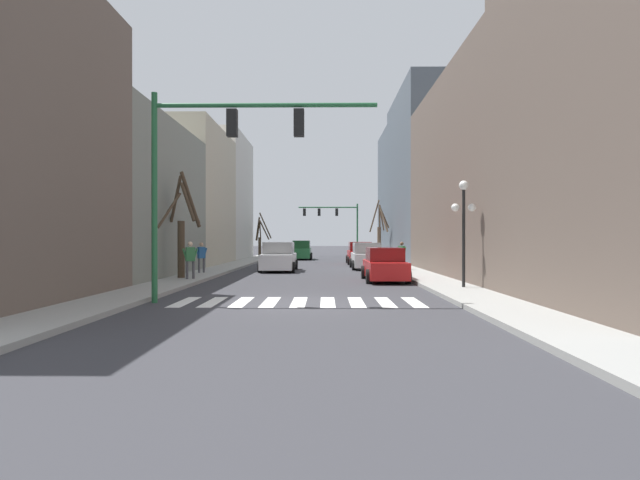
# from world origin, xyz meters

# --- Properties ---
(ground_plane) EXTENTS (240.00, 240.00, 0.00)m
(ground_plane) POSITION_xyz_m (0.00, 0.00, 0.00)
(ground_plane) COLOR #38383D
(sidewalk_left) EXTENTS (2.02, 90.00, 0.15)m
(sidewalk_left) POSITION_xyz_m (-5.74, 0.00, 0.07)
(sidewalk_left) COLOR #9E9E99
(sidewalk_left) RESTS_ON ground_plane
(sidewalk_right) EXTENTS (2.02, 90.00, 0.15)m
(sidewalk_right) POSITION_xyz_m (5.74, 0.00, 0.07)
(sidewalk_right) COLOR #9E9E99
(sidewalk_right) RESTS_ON ground_plane
(building_row_left) EXTENTS (6.00, 43.16, 11.66)m
(building_row_left) POSITION_xyz_m (-9.74, 16.45, 5.04)
(building_row_left) COLOR #66564C
(building_row_left) RESTS_ON ground_plane
(building_row_right) EXTENTS (6.00, 46.71, 13.88)m
(building_row_right) POSITION_xyz_m (9.74, 17.67, 6.36)
(building_row_right) COLOR #66564C
(building_row_right) RESTS_ON ground_plane
(crosswalk_stripes) EXTENTS (7.65, 2.60, 0.01)m
(crosswalk_stripes) POSITION_xyz_m (-0.00, 0.39, 0.00)
(crosswalk_stripes) COLOR white
(crosswalk_stripes) RESTS_ON ground_plane
(traffic_signal_near) EXTENTS (6.99, 0.28, 6.52)m
(traffic_signal_near) POSITION_xyz_m (-2.49, 0.18, 4.74)
(traffic_signal_near) COLOR #236038
(traffic_signal_near) RESTS_ON ground_plane
(traffic_signal_far) EXTENTS (6.74, 0.28, 5.94)m
(traffic_signal_far) POSITION_xyz_m (1.95, 41.14, 4.41)
(traffic_signal_far) COLOR #236038
(traffic_signal_far) RESTS_ON ground_plane
(street_lamp_right_corner) EXTENTS (0.95, 0.36, 4.06)m
(street_lamp_right_corner) POSITION_xyz_m (6.10, 3.81, 3.03)
(street_lamp_right_corner) COLOR black
(street_lamp_right_corner) RESTS_ON sidewalk_right
(car_at_intersection) EXTENTS (1.97, 4.40, 1.81)m
(car_at_intersection) POSITION_xyz_m (-1.41, 32.16, 0.84)
(car_at_intersection) COLOR #236B38
(car_at_intersection) RESTS_ON ground_plane
(car_parked_right_far) EXTENTS (2.15, 4.79, 1.78)m
(car_parked_right_far) POSITION_xyz_m (-2.02, 15.35, 0.83)
(car_parked_right_far) COLOR white
(car_parked_right_far) RESTS_ON ground_plane
(car_driving_toward_lane) EXTENTS (2.07, 4.63, 1.74)m
(car_driving_toward_lane) POSITION_xyz_m (3.57, 24.11, 0.81)
(car_driving_toward_lane) COLOR red
(car_driving_toward_lane) RESTS_ON ground_plane
(car_driving_away_lane) EXTENTS (1.97, 4.54, 1.57)m
(car_driving_away_lane) POSITION_xyz_m (3.62, 8.22, 0.74)
(car_driving_away_lane) COLOR red
(car_driving_away_lane) RESTS_ON ground_plane
(car_parked_left_near) EXTENTS (2.09, 4.86, 1.73)m
(car_parked_left_near) POSITION_xyz_m (3.56, 17.66, 0.80)
(car_parked_left_near) COLOR white
(car_parked_left_near) RESTS_ON ground_plane
(pedestrian_on_right_sidewalk) EXTENTS (0.57, 0.54, 1.64)m
(pedestrian_on_right_sidewalk) POSITION_xyz_m (-5.90, 11.74, 1.12)
(pedestrian_on_right_sidewalk) COLOR #4C4C51
(pedestrian_on_right_sidewalk) RESTS_ON sidewalk_left
(pedestrian_on_left_sidewalk) EXTENTS (0.50, 0.62, 1.66)m
(pedestrian_on_left_sidewalk) POSITION_xyz_m (5.43, 14.71, 1.13)
(pedestrian_on_left_sidewalk) COLOR black
(pedestrian_on_left_sidewalk) RESTS_ON sidewalk_right
(pedestrian_near_right_corner) EXTENTS (0.68, 0.44, 1.71)m
(pedestrian_near_right_corner) POSITION_xyz_m (-5.37, 7.58, 1.16)
(pedestrian_near_right_corner) COLOR #4C4C51
(pedestrian_near_right_corner) RESTS_ON sidewalk_left
(street_tree_right_far) EXTENTS (1.87, 1.90, 4.48)m
(street_tree_right_far) POSITION_xyz_m (-5.72, 35.18, 2.17)
(street_tree_right_far) COLOR #473828
(street_tree_right_far) RESTS_ON sidewalk_left
(street_tree_left_near) EXTENTS (1.68, 2.50, 5.34)m
(street_tree_left_near) POSITION_xyz_m (5.75, 29.66, 2.62)
(street_tree_left_near) COLOR brown
(street_tree_left_near) RESTS_ON sidewalk_right
(street_tree_right_near) EXTENTS (1.64, 3.07, 5.04)m
(street_tree_right_near) POSITION_xyz_m (-5.93, 8.31, 2.52)
(street_tree_right_near) COLOR #473828
(street_tree_right_near) RESTS_ON sidewalk_left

